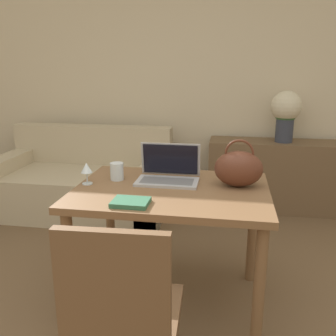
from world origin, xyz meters
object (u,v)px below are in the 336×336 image
chair (122,311)px  couch (84,183)px  drinking_glass (117,171)px  laptop (169,171)px  flower_vase (286,111)px  handbag (239,168)px  wine_glass (87,169)px

chair → couch: chair is taller
drinking_glass → couch: bearing=120.7°
chair → laptop: laptop is taller
drinking_glass → flower_vase: 2.03m
couch → flower_vase: (1.97, 0.32, 0.73)m
chair → handbag: (0.45, 0.90, 0.37)m
handbag → laptop: bearing=174.0°
laptop → drinking_glass: bearing=-172.9°
laptop → handbag: (0.42, -0.04, 0.05)m
drinking_glass → laptop: bearing=7.1°
laptop → handbag: handbag is taller
laptop → flower_vase: 1.82m
laptop → couch: bearing=130.8°
flower_vase → laptop: bearing=-119.2°
chair → couch: bearing=113.1°
couch → wine_glass: bearing=-66.3°
drinking_glass → flower_vase: flower_vase is taller
handbag → wine_glass: bearing=-173.0°
chair → couch: size_ratio=0.53×
chair → flower_vase: size_ratio=1.83×
handbag → drinking_glass: bearing=179.6°
laptop → flower_vase: flower_vase is taller
drinking_glass → handbag: bearing=-0.4°
couch → laptop: size_ratio=4.58×
couch → laptop: (1.09, -1.26, 0.54)m
drinking_glass → handbag: size_ratio=0.38×
couch → wine_glass: wine_glass is taller
laptop → drinking_glass: size_ratio=3.47×
couch → laptop: 1.75m
couch → handbag: 2.08m
wine_glass → laptop: bearing=18.1°
laptop → wine_glass: size_ratio=2.83×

